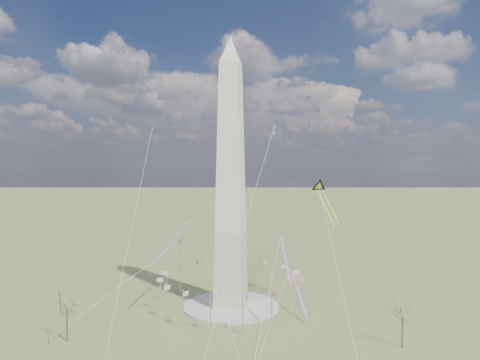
% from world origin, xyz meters
% --- Properties ---
extents(ground, '(2000.00, 2000.00, 0.00)m').
position_xyz_m(ground, '(0.00, 0.00, 0.00)').
color(ground, '#576532').
rests_on(ground, ground).
extents(plaza, '(36.00, 36.00, 0.80)m').
position_xyz_m(plaza, '(0.00, 0.00, 0.40)').
color(plaza, '#B8B1A9').
rests_on(plaza, ground).
extents(washington_monument, '(15.56, 15.56, 100.00)m').
position_xyz_m(washington_monument, '(0.00, 0.00, 47.95)').
color(washington_monument, '#ABA58F').
rests_on(washington_monument, plaza).
extents(flagpole_ring, '(54.40, 54.40, 13.00)m').
position_xyz_m(flagpole_ring, '(-0.00, -0.00, 7.27)').
color(flagpole_ring, silver).
rests_on(flagpole_ring, ground).
extents(tree_near, '(7.91, 7.91, 13.84)m').
position_xyz_m(tree_near, '(57.60, -23.30, 9.87)').
color(tree_near, '#423228').
rests_on(tree_near, ground).
extents(tree_far, '(8.40, 8.40, 14.71)m').
position_xyz_m(tree_far, '(-40.46, -41.64, 10.48)').
color(tree_far, '#423228').
rests_on(tree_far, ground).
extents(person_west, '(0.97, 0.95, 1.58)m').
position_xyz_m(person_west, '(-44.85, -44.25, 0.79)').
color(person_west, gray).
rests_on(person_west, ground).
extents(kite_delta_black, '(11.71, 18.77, 15.50)m').
position_xyz_m(kite_delta_black, '(32.20, 10.76, 44.41)').
color(kite_delta_black, black).
rests_on(kite_delta_black, ground).
extents(kite_diamond_purple, '(2.03, 2.84, 8.61)m').
position_xyz_m(kite_diamond_purple, '(-23.44, 8.62, 21.45)').
color(kite_diamond_purple, '#451870').
rests_on(kite_diamond_purple, ground).
extents(kite_streamer_left, '(6.77, 18.78, 13.25)m').
position_xyz_m(kite_streamer_left, '(21.22, -9.20, 23.85)').
color(kite_streamer_left, '#ED2547').
rests_on(kite_streamer_left, ground).
extents(kite_streamer_mid, '(7.88, 22.20, 15.66)m').
position_xyz_m(kite_streamer_mid, '(-18.45, -6.24, 28.05)').
color(kite_streamer_mid, '#ED2547').
rests_on(kite_streamer_mid, ground).
extents(kite_streamer_right, '(8.81, 19.29, 13.97)m').
position_xyz_m(kite_streamer_right, '(24.31, 1.50, 9.67)').
color(kite_streamer_right, '#ED2547').
rests_on(kite_streamer_right, ground).
extents(kite_small_red, '(1.24, 1.50, 3.98)m').
position_xyz_m(kite_small_red, '(-45.61, 31.23, 70.67)').
color(kite_small_red, red).
rests_on(kite_small_red, ground).
extents(kite_small_white, '(1.64, 1.43, 4.27)m').
position_xyz_m(kite_small_white, '(9.64, 43.00, 70.25)').
color(kite_small_white, white).
rests_on(kite_small_white, ground).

